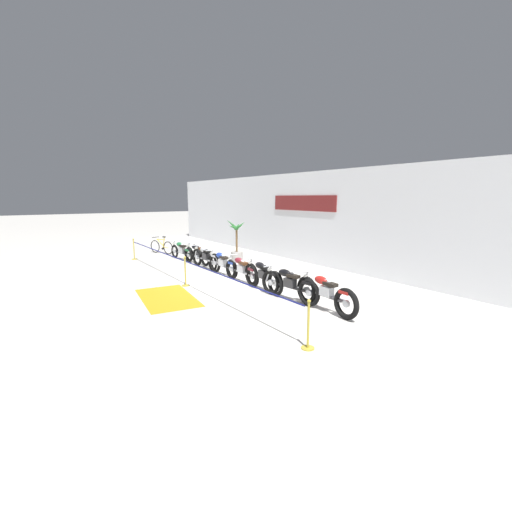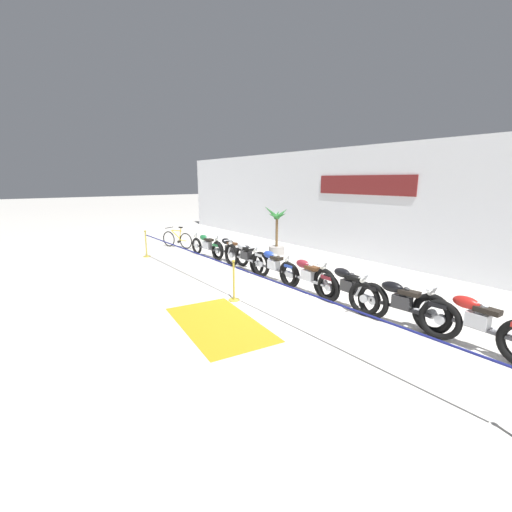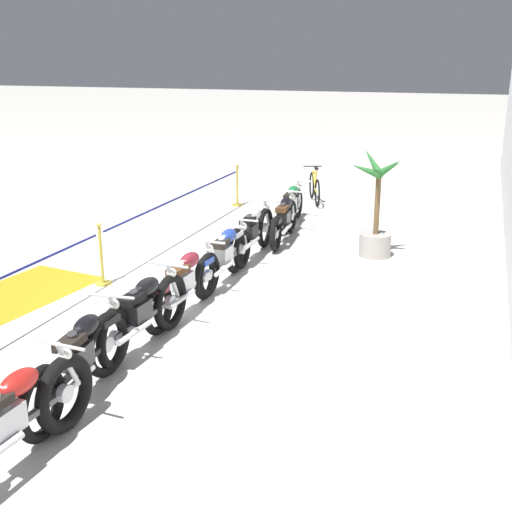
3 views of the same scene
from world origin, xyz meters
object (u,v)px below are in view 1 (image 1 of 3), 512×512
object	(u,v)px
motorcycle_blue_3	(222,263)
floor_banner	(167,297)
potted_palm_left_of_row	(237,246)
stanchion_mid_right	(308,332)
motorcycle_silver_2	(206,258)
motorcycle_black_5	(263,276)
bicycle	(162,247)
motorcycle_red_7	(325,294)
motorcycle_green_0	(181,251)
motorcycle_black_1	(197,254)
motorcycle_black_6	(289,284)
stanchion_far_left	(169,258)
stanchion_mid_left	(185,276)
motorcycle_maroon_4	(241,270)

from	to	relation	value
motorcycle_blue_3	floor_banner	xyz separation A→B (m)	(1.79, -2.95, -0.46)
potted_palm_left_of_row	stanchion_mid_right	size ratio (longest dim) A/B	1.96
motorcycle_silver_2	stanchion_mid_right	distance (m)	8.51
motorcycle_black_5	stanchion_mid_right	distance (m)	4.54
bicycle	motorcycle_red_7	bearing A→B (deg)	1.23
motorcycle_green_0	floor_banner	distance (m)	6.52
motorcycle_green_0	motorcycle_black_1	size ratio (longest dim) A/B	0.99
motorcycle_black_6	stanchion_far_left	distance (m)	5.24
stanchion_mid_left	floor_banner	world-z (taller)	stanchion_mid_left
motorcycle_green_0	motorcycle_silver_2	bearing A→B (deg)	0.01
motorcycle_black_5	motorcycle_black_6	bearing A→B (deg)	-0.13
motorcycle_red_7	potted_palm_left_of_row	size ratio (longest dim) A/B	1.14
bicycle	stanchion_mid_right	size ratio (longest dim) A/B	1.52
motorcycle_silver_2	motorcycle_red_7	distance (m)	6.84
motorcycle_green_0	potted_palm_left_of_row	xyz separation A→B (m)	(1.70, 2.16, 0.25)
motorcycle_silver_2	motorcycle_black_6	world-z (taller)	motorcycle_silver_2
potted_palm_left_of_row	stanchion_mid_left	bearing A→B (deg)	-52.39
bicycle	stanchion_mid_left	bearing A→B (deg)	-13.60
motorcycle_black_5	potted_palm_left_of_row	distance (m)	5.55
motorcycle_black_1	motorcycle_maroon_4	distance (m)	4.21
motorcycle_green_0	motorcycle_black_5	distance (m)	6.81
motorcycle_black_6	stanchion_mid_right	world-z (taller)	stanchion_mid_right
motorcycle_silver_2	motorcycle_maroon_4	xyz separation A→B (m)	(2.85, -0.01, -0.03)
bicycle	stanchion_mid_right	world-z (taller)	stanchion_mid_right
motorcycle_black_1	motorcycle_red_7	size ratio (longest dim) A/B	0.92
stanchion_mid_right	floor_banner	xyz separation A→B (m)	(-5.14, -1.05, -0.35)
motorcycle_maroon_4	floor_banner	distance (m)	2.97
potted_palm_left_of_row	stanchion_mid_left	world-z (taller)	potted_palm_left_of_row
motorcycle_green_0	motorcycle_red_7	xyz separation A→B (m)	(9.48, 0.15, 0.03)
motorcycle_red_7	floor_banner	xyz separation A→B (m)	(-3.67, -3.07, -0.48)
motorcycle_black_6	stanchion_mid_right	size ratio (longest dim) A/B	2.25
stanchion_far_left	stanchion_mid_right	world-z (taller)	same
motorcycle_blue_3	motorcycle_red_7	world-z (taller)	motorcycle_red_7
stanchion_far_left	stanchion_mid_right	bearing A→B (deg)	-0.00
potted_palm_left_of_row	stanchion_mid_right	xyz separation A→B (m)	(9.25, -4.03, -0.35)
bicycle	floor_banner	bearing A→B (deg)	-18.74
stanchion_far_left	motorcycle_maroon_4	bearing A→B (deg)	39.70
motorcycle_black_5	potted_palm_left_of_row	bearing A→B (deg)	157.13
motorcycle_red_7	stanchion_mid_right	xyz separation A→B (m)	(1.47, -2.02, -0.13)
potted_palm_left_of_row	motorcycle_silver_2	bearing A→B (deg)	-66.33
motorcycle_black_1	stanchion_mid_right	distance (m)	9.88
motorcycle_black_5	stanchion_far_left	bearing A→B (deg)	-152.29
stanchion_mid_right	floor_banner	size ratio (longest dim) A/B	0.38
motorcycle_black_1	bicycle	bearing A→B (deg)	-174.93
motorcycle_silver_2	motorcycle_black_1	bearing A→B (deg)	170.33
motorcycle_black_6	stanchion_mid_right	xyz separation A→B (m)	(2.81, -1.87, -0.13)
motorcycle_green_0	motorcycle_black_6	world-z (taller)	motorcycle_black_6
motorcycle_green_0	motorcycle_black_1	distance (m)	1.32
stanchion_far_left	potted_palm_left_of_row	bearing A→B (deg)	111.08
motorcycle_red_7	bicycle	bearing A→B (deg)	-178.77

